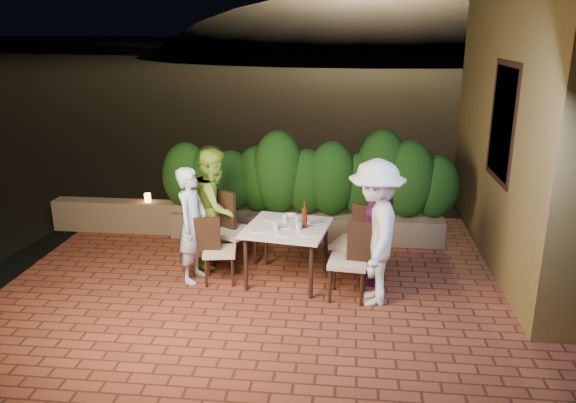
# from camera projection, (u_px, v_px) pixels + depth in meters

# --- Properties ---
(ground) EXTENTS (400.00, 400.00, 0.00)m
(ground) POSITION_uv_depth(u_px,v_px,m) (274.00, 307.00, 6.69)
(ground) COLOR black
(ground) RESTS_ON ground
(terrace_floor) EXTENTS (7.00, 6.00, 0.15)m
(terrace_floor) POSITION_uv_depth(u_px,v_px,m) (279.00, 292.00, 7.18)
(terrace_floor) COLOR brown
(terrace_floor) RESTS_ON ground
(building_wall) EXTENTS (1.60, 5.00, 5.00)m
(building_wall) POSITION_uv_depth(u_px,v_px,m) (560.00, 80.00, 7.46)
(building_wall) COLOR olive
(building_wall) RESTS_ON ground
(window_pane) EXTENTS (0.08, 1.00, 1.40)m
(window_pane) POSITION_uv_depth(u_px,v_px,m) (505.00, 122.00, 7.22)
(window_pane) COLOR black
(window_pane) RESTS_ON building_wall
(window_frame) EXTENTS (0.06, 1.15, 1.55)m
(window_frame) POSITION_uv_depth(u_px,v_px,m) (504.00, 122.00, 7.22)
(window_frame) COLOR black
(window_frame) RESTS_ON building_wall
(planter) EXTENTS (4.20, 0.55, 0.40)m
(planter) POSITION_uv_depth(u_px,v_px,m) (306.00, 226.00, 8.79)
(planter) COLOR brown
(planter) RESTS_ON ground
(hedge) EXTENTS (4.00, 0.70, 1.10)m
(hedge) POSITION_uv_depth(u_px,v_px,m) (306.00, 179.00, 8.56)
(hedge) COLOR #153B10
(hedge) RESTS_ON planter
(parapet) EXTENTS (2.20, 0.30, 0.50)m
(parapet) POSITION_uv_depth(u_px,v_px,m) (122.00, 216.00, 9.09)
(parapet) COLOR brown
(parapet) RESTS_ON ground
(hill) EXTENTS (52.00, 40.00, 22.00)m
(hill) POSITION_uv_depth(u_px,v_px,m) (361.00, 93.00, 64.61)
(hill) COLOR black
(hill) RESTS_ON ground
(dining_table) EXTENTS (1.16, 1.16, 0.75)m
(dining_table) POSITION_uv_depth(u_px,v_px,m) (287.00, 254.00, 7.24)
(dining_table) COLOR white
(dining_table) RESTS_ON ground
(plate_nw) EXTENTS (0.22, 0.22, 0.01)m
(plate_nw) POSITION_uv_depth(u_px,v_px,m) (258.00, 230.00, 6.99)
(plate_nw) COLOR white
(plate_nw) RESTS_ON dining_table
(plate_sw) EXTENTS (0.24, 0.24, 0.01)m
(plate_sw) POSITION_uv_depth(u_px,v_px,m) (273.00, 219.00, 7.39)
(plate_sw) COLOR white
(plate_sw) RESTS_ON dining_table
(plate_ne) EXTENTS (0.24, 0.24, 0.01)m
(plate_ne) POSITION_uv_depth(u_px,v_px,m) (308.00, 233.00, 6.88)
(plate_ne) COLOR white
(plate_ne) RESTS_ON dining_table
(plate_se) EXTENTS (0.21, 0.21, 0.01)m
(plate_se) POSITION_uv_depth(u_px,v_px,m) (314.00, 222.00, 7.29)
(plate_se) COLOR white
(plate_se) RESTS_ON dining_table
(plate_centre) EXTENTS (0.25, 0.25, 0.01)m
(plate_centre) POSITION_uv_depth(u_px,v_px,m) (286.00, 226.00, 7.13)
(plate_centre) COLOR white
(plate_centre) RESTS_ON dining_table
(plate_front) EXTENTS (0.20, 0.20, 0.01)m
(plate_front) POSITION_uv_depth(u_px,v_px,m) (283.00, 234.00, 6.85)
(plate_front) COLOR white
(plate_front) RESTS_ON dining_table
(glass_nw) EXTENTS (0.07, 0.07, 0.11)m
(glass_nw) POSITION_uv_depth(u_px,v_px,m) (276.00, 226.00, 6.97)
(glass_nw) COLOR silver
(glass_nw) RESTS_ON dining_table
(glass_sw) EXTENTS (0.06, 0.06, 0.11)m
(glass_sw) POSITION_uv_depth(u_px,v_px,m) (285.00, 217.00, 7.30)
(glass_sw) COLOR silver
(glass_sw) RESTS_ON dining_table
(glass_ne) EXTENTS (0.07, 0.07, 0.11)m
(glass_ne) POSITION_uv_depth(u_px,v_px,m) (298.00, 226.00, 6.96)
(glass_ne) COLOR silver
(glass_ne) RESTS_ON dining_table
(glass_se) EXTENTS (0.06, 0.06, 0.10)m
(glass_se) POSITION_uv_depth(u_px,v_px,m) (297.00, 219.00, 7.25)
(glass_se) COLOR silver
(glass_se) RESTS_ON dining_table
(beer_bottle) EXTENTS (0.07, 0.07, 0.35)m
(beer_bottle) POSITION_uv_depth(u_px,v_px,m) (305.00, 215.00, 7.03)
(beer_bottle) COLOR #531D0D
(beer_bottle) RESTS_ON dining_table
(bowl) EXTENTS (0.19, 0.19, 0.04)m
(bowl) POSITION_uv_depth(u_px,v_px,m) (289.00, 216.00, 7.44)
(bowl) COLOR white
(bowl) RESTS_ON dining_table
(chair_left_front) EXTENTS (0.47, 0.47, 0.88)m
(chair_left_front) POSITION_uv_depth(u_px,v_px,m) (219.00, 250.00, 7.19)
(chair_left_front) COLOR black
(chair_left_front) RESTS_ON ground
(chair_left_back) EXTENTS (0.67, 0.67, 1.05)m
(chair_left_back) POSITION_uv_depth(u_px,v_px,m) (234.00, 230.00, 7.66)
(chair_left_back) COLOR black
(chair_left_back) RESTS_ON ground
(chair_right_front) EXTENTS (0.50, 0.50, 0.99)m
(chair_right_front) POSITION_uv_depth(u_px,v_px,m) (348.00, 260.00, 6.74)
(chair_right_front) COLOR black
(chair_right_front) RESTS_ON ground
(chair_right_back) EXTENTS (0.64, 0.64, 1.06)m
(chair_right_back) POSITION_uv_depth(u_px,v_px,m) (354.00, 242.00, 7.20)
(chair_right_back) COLOR black
(chair_right_back) RESTS_ON ground
(diner_blue) EXTENTS (0.45, 0.60, 1.51)m
(diner_blue) POSITION_uv_depth(u_px,v_px,m) (192.00, 225.00, 7.16)
(diner_blue) COLOR silver
(diner_blue) RESTS_ON ground
(diner_green) EXTENTS (0.68, 0.84, 1.63)m
(diner_green) POSITION_uv_depth(u_px,v_px,m) (215.00, 207.00, 7.69)
(diner_green) COLOR #9BCD40
(diner_green) RESTS_ON ground
(diner_white) EXTENTS (0.67, 1.14, 1.75)m
(diner_white) POSITION_uv_depth(u_px,v_px,m) (375.00, 233.00, 6.54)
(diner_white) COLOR white
(diner_white) RESTS_ON ground
(diner_purple) EXTENTS (0.72, 0.99, 1.56)m
(diner_purple) POSITION_uv_depth(u_px,v_px,m) (378.00, 226.00, 7.07)
(diner_purple) COLOR #6B256F
(diner_purple) RESTS_ON ground
(parapet_lamp) EXTENTS (0.10, 0.10, 0.14)m
(parapet_lamp) POSITION_uv_depth(u_px,v_px,m) (148.00, 198.00, 8.94)
(parapet_lamp) COLOR orange
(parapet_lamp) RESTS_ON parapet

